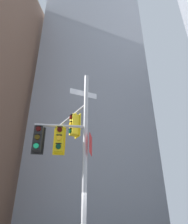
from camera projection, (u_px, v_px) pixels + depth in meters
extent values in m
cube|color=#9399A3|center=(98.00, 78.00, 37.51)|extent=(15.69, 15.69, 48.47)
cylinder|color=#B2B2B5|center=(85.00, 156.00, 8.17)|extent=(0.18, 0.18, 7.70)
cylinder|color=#B2B2B5|center=(71.00, 117.00, 10.34)|extent=(2.14, 2.23, 0.10)
cylinder|color=#B2B2B5|center=(60.00, 126.00, 8.64)|extent=(2.03, 0.71, 0.10)
cube|color=yellow|center=(78.00, 126.00, 9.82)|extent=(0.35, 0.37, 1.14)
cube|color=yellow|center=(74.00, 125.00, 9.73)|extent=(0.48, 0.48, 1.00)
cylinder|color=#360605|center=(71.00, 117.00, 9.79)|extent=(0.18, 0.19, 0.20)
cube|color=black|center=(71.00, 115.00, 9.85)|extent=(0.20, 0.21, 0.02)
cylinder|color=yellow|center=(70.00, 124.00, 9.63)|extent=(0.18, 0.19, 0.20)
cube|color=black|center=(70.00, 122.00, 9.69)|extent=(0.20, 0.21, 0.02)
cylinder|color=#06311C|center=(70.00, 131.00, 9.47)|extent=(0.18, 0.19, 0.20)
cube|color=black|center=(70.00, 129.00, 9.53)|extent=(0.20, 0.21, 0.02)
cube|color=yellow|center=(63.00, 136.00, 11.05)|extent=(0.35, 0.37, 1.14)
cube|color=yellow|center=(60.00, 136.00, 10.96)|extent=(0.48, 0.48, 1.00)
cylinder|color=#360605|center=(57.00, 129.00, 11.02)|extent=(0.18, 0.19, 0.20)
cube|color=black|center=(57.00, 127.00, 11.08)|extent=(0.20, 0.21, 0.02)
cylinder|color=#3C2C06|center=(56.00, 135.00, 10.86)|extent=(0.18, 0.19, 0.20)
cube|color=black|center=(56.00, 133.00, 10.92)|extent=(0.20, 0.21, 0.02)
cylinder|color=#19C672|center=(55.00, 141.00, 10.70)|extent=(0.18, 0.19, 0.20)
cube|color=black|center=(55.00, 139.00, 10.76)|extent=(0.20, 0.21, 0.02)
cube|color=yellow|center=(59.00, 141.00, 8.53)|extent=(0.47, 0.17, 1.14)
cube|color=yellow|center=(59.00, 140.00, 8.36)|extent=(0.42, 0.42, 1.00)
cylinder|color=#360605|center=(60.00, 130.00, 8.34)|extent=(0.21, 0.12, 0.20)
cube|color=black|center=(60.00, 127.00, 8.39)|extent=(0.23, 0.13, 0.02)
cylinder|color=yellow|center=(59.00, 138.00, 8.18)|extent=(0.21, 0.12, 0.20)
cube|color=black|center=(59.00, 135.00, 8.23)|extent=(0.23, 0.13, 0.02)
cylinder|color=#06311C|center=(58.00, 147.00, 8.02)|extent=(0.21, 0.12, 0.20)
cube|color=black|center=(59.00, 143.00, 8.07)|extent=(0.23, 0.13, 0.02)
cube|color=black|center=(39.00, 140.00, 8.45)|extent=(0.47, 0.17, 1.14)
cube|color=black|center=(38.00, 139.00, 8.28)|extent=(0.42, 0.42, 1.00)
cylinder|color=#360605|center=(38.00, 129.00, 8.27)|extent=(0.21, 0.12, 0.20)
cube|color=black|center=(39.00, 126.00, 8.32)|extent=(0.23, 0.13, 0.02)
cylinder|color=#3C2C06|center=(37.00, 137.00, 8.11)|extent=(0.21, 0.12, 0.20)
cube|color=black|center=(38.00, 134.00, 8.16)|extent=(0.23, 0.13, 0.02)
cylinder|color=#19C672|center=(36.00, 146.00, 7.95)|extent=(0.21, 0.12, 0.20)
cube|color=black|center=(37.00, 143.00, 8.00)|extent=(0.23, 0.13, 0.02)
cube|color=white|center=(84.00, 94.00, 9.86)|extent=(1.10, 0.76, 0.28)
cube|color=#19479E|center=(84.00, 94.00, 9.86)|extent=(1.07, 0.73, 0.24)
cube|color=red|center=(91.00, 144.00, 8.35)|extent=(0.06, 0.64, 0.80)
cube|color=white|center=(91.00, 144.00, 8.35)|extent=(0.05, 0.60, 0.76)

